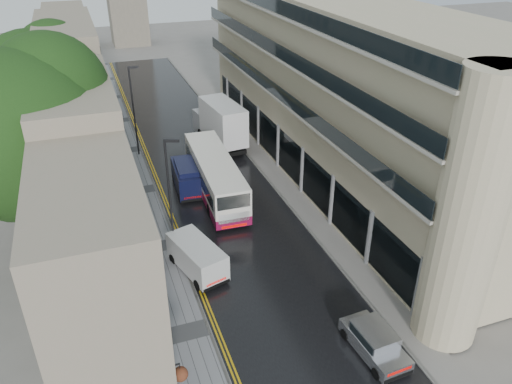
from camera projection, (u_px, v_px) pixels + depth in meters
road at (210, 180)px, 41.63m from camera, size 9.00×85.00×0.02m
left_sidewalk at (139, 191)px, 39.88m from camera, size 2.70×85.00×0.12m
right_sidewalk at (270, 170)px, 43.20m from camera, size 1.80×85.00×0.12m
old_shop_row at (78, 115)px, 38.02m from camera, size 4.50×56.00×12.00m
modern_block at (335, 91)px, 40.06m from camera, size 8.00×40.00×14.00m
tree_near at (26, 163)px, 28.42m from camera, size 10.56×10.56×13.89m
tree_far at (40, 104)px, 39.58m from camera, size 9.24×9.24×12.46m
cream_bus at (209, 198)px, 35.83m from camera, size 3.06×11.46×3.10m
white_lorry at (216, 132)px, 45.17m from camera, size 3.42×8.56×4.37m
silver_hatchback at (378, 367)px, 23.36m from camera, size 1.98×4.07×1.49m
white_van at (197, 276)px, 28.89m from camera, size 3.07×4.81×2.01m
navy_van at (179, 187)px, 38.02m from camera, size 2.18×4.86×2.43m
pedestrian at (148, 241)px, 31.83m from camera, size 0.80×0.63×1.95m
lamp_post_near at (170, 201)px, 30.30m from camera, size 0.91×0.52×8.03m
lamp_post_far at (134, 112)px, 44.03m from camera, size 0.92×0.26×8.05m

